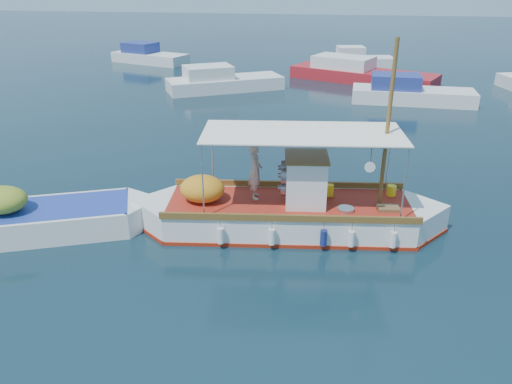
# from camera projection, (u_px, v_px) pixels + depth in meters

# --- Properties ---
(ground) EXTENTS (160.00, 160.00, 0.00)m
(ground) POSITION_uv_depth(u_px,v_px,m) (293.00, 236.00, 14.49)
(ground) COLOR black
(ground) RESTS_ON ground
(fishing_caique) EXTENTS (9.29, 3.25, 5.71)m
(fishing_caique) POSITION_uv_depth(u_px,v_px,m) (286.00, 213.00, 14.71)
(fishing_caique) COLOR white
(fishing_caique) RESTS_ON ground
(dinghy) EXTENTS (6.57, 3.73, 1.73)m
(dinghy) POSITION_uv_depth(u_px,v_px,m) (37.00, 222.00, 14.51)
(dinghy) COLOR white
(dinghy) RESTS_ON ground
(bg_boat_nw) EXTENTS (7.54, 5.61, 1.80)m
(bg_boat_nw) POSITION_uv_depth(u_px,v_px,m) (222.00, 83.00, 31.82)
(bg_boat_nw) COLOR silver
(bg_boat_nw) RESTS_ON ground
(bg_boat_n) EXTENTS (10.21, 6.56, 1.80)m
(bg_boat_n) POSITION_uv_depth(u_px,v_px,m) (358.00, 74.00, 34.48)
(bg_boat_n) COLOR #A91C23
(bg_boat_n) RESTS_ON ground
(bg_boat_ne) EXTENTS (6.94, 2.49, 1.80)m
(bg_boat_ne) POSITION_uv_depth(u_px,v_px,m) (409.00, 94.00, 28.87)
(bg_boat_ne) COLOR silver
(bg_boat_ne) RESTS_ON ground
(bg_boat_far_w) EXTENTS (6.84, 4.27, 1.80)m
(bg_boat_far_w) POSITION_uv_depth(u_px,v_px,m) (148.00, 57.00, 41.38)
(bg_boat_far_w) COLOR silver
(bg_boat_far_w) RESTS_ON ground
(bg_boat_far_n) EXTENTS (5.46, 2.84, 1.80)m
(bg_boat_far_n) POSITION_uv_depth(u_px,v_px,m) (358.00, 61.00, 39.44)
(bg_boat_far_n) COLOR silver
(bg_boat_far_n) RESTS_ON ground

